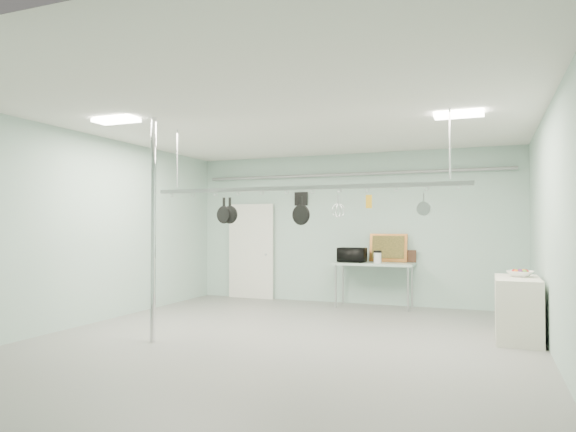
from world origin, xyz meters
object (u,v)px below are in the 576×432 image
at_px(prep_table, 374,266).
at_px(skillet_right, 301,210).
at_px(pot_rack, 300,186).
at_px(skillet_left, 224,210).
at_px(fruit_bowl, 520,274).
at_px(chrome_pole, 153,229).
at_px(microwave, 352,255).
at_px(side_cabinet, 518,309).
at_px(skillet_mid, 230,210).
at_px(coffee_canister, 378,258).

bearing_deg(prep_table, skillet_right, -96.57).
xyz_separation_m(pot_rack, skillet_left, (-1.25, 0.00, -0.33)).
bearing_deg(fruit_bowl, skillet_right, -157.57).
relative_size(chrome_pole, microwave, 5.95).
height_order(side_cabinet, skillet_mid, skillet_mid).
height_order(pot_rack, skillet_mid, pot_rack).
relative_size(microwave, skillet_right, 1.31).
xyz_separation_m(side_cabinet, skillet_right, (-2.93, -1.10, 1.43)).
distance_m(coffee_canister, fruit_bowl, 3.14).
relative_size(pot_rack, coffee_canister, 22.70).
distance_m(chrome_pole, skillet_mid, 1.21).
height_order(coffee_canister, skillet_right, skillet_right).
height_order(fruit_bowl, skillet_mid, skillet_mid).
bearing_deg(microwave, side_cabinet, 149.22).
relative_size(microwave, skillet_left, 1.44).
height_order(microwave, skillet_mid, skillet_mid).
bearing_deg(skillet_mid, chrome_pole, -123.37).
distance_m(side_cabinet, microwave, 3.72).
bearing_deg(side_cabinet, coffee_canister, 140.05).
bearing_deg(pot_rack, skillet_right, 0.00).
bearing_deg(pot_rack, side_cabinet, 20.45).
xyz_separation_m(chrome_pole, skillet_mid, (0.76, 0.90, 0.29)).
bearing_deg(chrome_pole, skillet_left, 54.08).
height_order(prep_table, skillet_left, skillet_left).
relative_size(pot_rack, skillet_mid, 12.63).
xyz_separation_m(prep_table, skillet_right, (-0.38, -3.30, 1.05)).
distance_m(chrome_pole, microwave, 4.57).
height_order(skillet_left, skillet_mid, same).
distance_m(side_cabinet, skillet_mid, 4.48).
relative_size(skillet_left, skillet_right, 0.91).
relative_size(coffee_canister, fruit_bowl, 0.59).
bearing_deg(skillet_right, chrome_pole, -142.15).
height_order(skillet_mid, skillet_right, same).
xyz_separation_m(coffee_canister, fruit_bowl, (2.49, -1.92, -0.07)).
bearing_deg(prep_table, coffee_canister, -55.18).
xyz_separation_m(fruit_bowl, skillet_left, (-4.24, -1.23, 0.95)).
height_order(microwave, coffee_canister, microwave).
xyz_separation_m(chrome_pole, skillet_left, (0.65, 0.90, 0.30)).
distance_m(chrome_pole, side_cabinet, 5.37).
bearing_deg(chrome_pole, pot_rack, 25.35).
distance_m(coffee_canister, skillet_mid, 3.66).
relative_size(prep_table, skillet_right, 3.90).
height_order(prep_table, microwave, microwave).
bearing_deg(skillet_left, skillet_mid, 11.65).
bearing_deg(side_cabinet, microwave, 144.38).
bearing_deg(fruit_bowl, skillet_left, -163.86).
xyz_separation_m(pot_rack, fruit_bowl, (2.99, 1.23, -1.29)).
distance_m(prep_table, skillet_left, 3.84).
bearing_deg(fruit_bowl, chrome_pole, -156.50).
relative_size(coffee_canister, skillet_left, 0.57).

